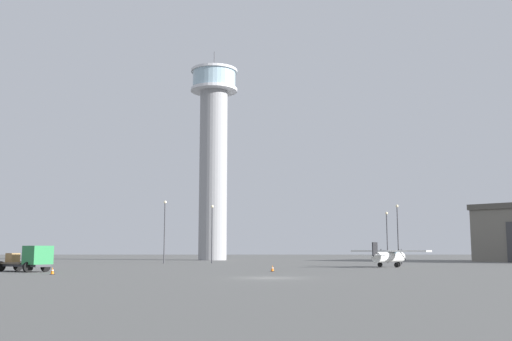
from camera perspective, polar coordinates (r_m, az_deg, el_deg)
ground_plane at (r=45.78m, az=1.43°, el=-10.41°), size 400.00×400.00×0.00m
control_tower at (r=121.72m, az=-4.17°, el=1.99°), size 9.76×9.76×43.74m
airplane_white at (r=74.08m, az=12.76°, el=-8.09°), size 8.68×8.04×3.01m
truck_flatbed_green at (r=62.01m, az=-21.21°, el=-8.04°), size 6.85×5.64×2.52m
light_post_west at (r=92.90m, az=13.63°, el=-5.51°), size 0.44×0.44×9.02m
light_post_east at (r=92.43m, az=-8.89°, el=-5.40°), size 0.44×0.44×9.72m
light_post_north at (r=92.78m, az=-4.29°, el=-5.67°), size 0.44×0.44×9.12m
light_post_centre at (r=97.39m, az=12.64°, el=-5.88°), size 0.44×0.44×8.21m
traffic_cone_near_left at (r=54.81m, az=-19.20°, el=-9.21°), size 0.36×0.36×0.63m
traffic_cone_near_right at (r=58.65m, az=1.61°, el=-9.51°), size 0.36×0.36×0.62m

